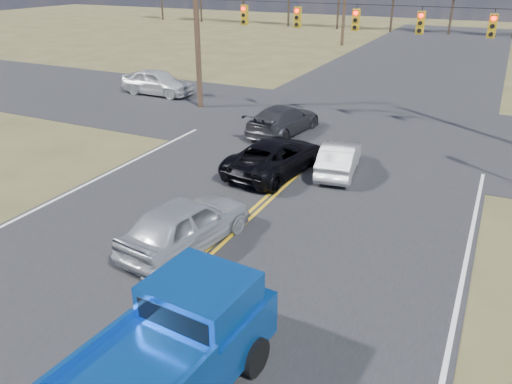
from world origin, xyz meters
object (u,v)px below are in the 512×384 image
at_px(white_car_queue, 339,158).
at_px(silver_suv, 186,223).
at_px(black_suv, 276,156).
at_px(cross_car_west, 157,82).
at_px(pickup_truck, 160,366).
at_px(dgrey_car_queue, 283,120).

bearing_deg(white_car_queue, silver_suv, 64.70).
bearing_deg(silver_suv, black_suv, -81.80).
relative_size(white_car_queue, cross_car_west, 0.80).
relative_size(black_suv, cross_car_west, 1.04).
height_order(pickup_truck, black_suv, pickup_truck).
bearing_deg(white_car_queue, black_suv, 17.27).
relative_size(black_suv, dgrey_car_queue, 1.04).
height_order(white_car_queue, dgrey_car_queue, dgrey_car_queue).
distance_m(dgrey_car_queue, cross_car_west, 11.27).
relative_size(pickup_truck, black_suv, 1.17).
height_order(silver_suv, black_suv, silver_suv).
relative_size(black_suv, white_car_queue, 1.31).
bearing_deg(white_car_queue, cross_car_west, -36.54).
bearing_deg(black_suv, cross_car_west, -27.27).
bearing_deg(black_suv, silver_suv, 98.51).
bearing_deg(pickup_truck, black_suv, 108.55).
xyz_separation_m(pickup_truck, dgrey_car_queue, (-4.72, 16.68, -0.34)).
bearing_deg(silver_suv, pickup_truck, 127.34).
bearing_deg(dgrey_car_queue, silver_suv, 106.91).
bearing_deg(silver_suv, white_car_queue, -98.57).
height_order(pickup_truck, dgrey_car_queue, pickup_truck).
xyz_separation_m(pickup_truck, white_car_queue, (-0.65, 12.86, -0.41)).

